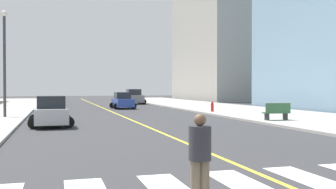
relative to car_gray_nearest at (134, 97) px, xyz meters
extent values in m
cube|color=#9E9B93|center=(6.80, -30.55, -0.90)|extent=(10.00, 120.00, 0.15)
cube|color=silver|center=(-6.30, -46.55, -0.97)|extent=(0.90, 4.00, 0.01)
cube|color=silver|center=(-4.50, -46.55, -0.97)|extent=(0.90, 4.00, 0.01)
cube|color=yellow|center=(-5.40, -10.55, -0.97)|extent=(0.16, 80.00, 0.01)
cube|color=#9E9B93|center=(21.98, 13.29, 9.38)|extent=(18.00, 24.00, 20.69)
cube|color=slate|center=(0.00, -0.07, -0.21)|extent=(2.19, 4.68, 1.00)
cube|color=#1E2328|center=(0.00, 0.21, 0.69)|extent=(1.81, 2.35, 0.84)
cylinder|color=black|center=(-1.10, -1.49, -0.60)|extent=(0.76, 0.26, 0.75)
cylinder|color=black|center=(1.05, -1.53, -0.60)|extent=(0.76, 0.26, 0.75)
cylinder|color=black|center=(-1.05, 1.39, -0.60)|extent=(0.76, 0.26, 0.75)
cylinder|color=black|center=(1.10, 1.35, -0.60)|extent=(0.76, 0.26, 0.75)
cube|color=#B7B7BC|center=(-10.80, -30.29, -0.31)|extent=(1.98, 4.10, 0.86)
cube|color=#1E2328|center=(-10.79, -30.53, 0.47)|extent=(1.61, 2.07, 0.73)
cylinder|color=black|center=(-9.92, -29.01, -0.65)|extent=(0.66, 0.24, 0.65)
cylinder|color=black|center=(-11.78, -29.08, -0.65)|extent=(0.66, 0.24, 0.65)
cylinder|color=black|center=(-9.82, -31.50, -0.65)|extent=(0.66, 0.24, 0.65)
cylinder|color=black|center=(-11.68, -31.58, -0.65)|extent=(0.66, 0.24, 0.65)
cube|color=#2D479E|center=(-3.50, -11.75, -0.32)|extent=(1.91, 4.04, 0.86)
cube|color=#1E2328|center=(-3.51, -11.51, 0.45)|extent=(1.57, 2.04, 0.72)
cylinder|color=black|center=(-4.39, -13.01, -0.65)|extent=(0.65, 0.23, 0.65)
cylinder|color=black|center=(-2.55, -12.96, -0.65)|extent=(0.65, 0.23, 0.65)
cylinder|color=black|center=(-4.45, -10.53, -0.65)|extent=(0.65, 0.23, 0.65)
cylinder|color=black|center=(-2.61, -10.49, -0.65)|extent=(0.65, 0.23, 0.65)
cube|color=#33603D|center=(3.42, -31.34, -0.34)|extent=(1.80, 0.57, 0.08)
cube|color=#33603D|center=(3.42, -31.58, 0.00)|extent=(1.80, 0.07, 0.60)
cube|color=#2D2D33|center=(2.75, -31.34, -0.60)|extent=(0.10, 0.48, 0.44)
cube|color=#2D2D33|center=(4.10, -31.35, -0.60)|extent=(0.10, 0.48, 0.44)
cylinder|color=brown|center=(-7.97, -47.38, -0.53)|extent=(0.20, 0.20, 0.88)
cylinder|color=brown|center=(-7.78, -47.38, -0.53)|extent=(0.20, 0.20, 0.88)
cylinder|color=#2D2D33|center=(-7.87, -47.38, 0.23)|extent=(0.44, 0.44, 0.66)
sphere|color=brown|center=(-7.87, -47.38, 0.68)|extent=(0.24, 0.24, 0.24)
cylinder|color=red|center=(2.91, -21.56, -0.47)|extent=(0.26, 0.26, 0.70)
sphere|color=red|center=(2.91, -21.56, -0.04)|extent=(0.22, 0.22, 0.22)
cylinder|color=#38383D|center=(-14.08, -23.36, 2.86)|extent=(0.20, 0.20, 7.36)
sphere|color=silver|center=(-14.08, -23.36, 6.69)|extent=(0.44, 0.44, 0.44)
camera|label=1|loc=(-10.54, -54.55, 1.30)|focal=42.66mm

